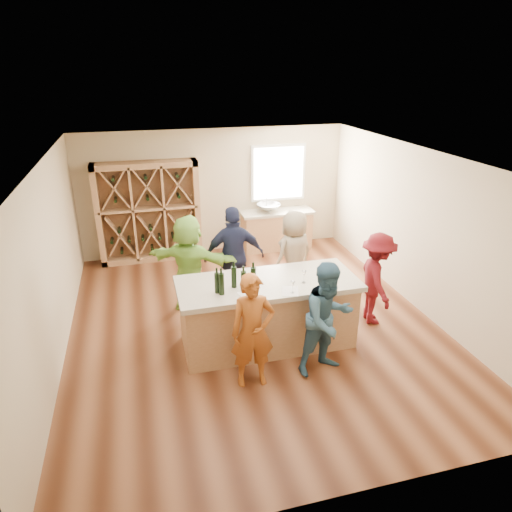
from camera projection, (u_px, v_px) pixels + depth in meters
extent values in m
cube|color=brown|center=(253.00, 325.00, 7.80)|extent=(6.00, 7.00, 0.10)
cube|color=white|center=(253.00, 155.00, 6.67)|extent=(6.00, 7.00, 0.10)
cube|color=#C1AF8C|center=(214.00, 191.00, 10.39)|extent=(6.00, 0.10, 2.80)
cube|color=#C1AF8C|center=(353.00, 389.00, 4.08)|extent=(6.00, 0.10, 2.80)
cube|color=#C1AF8C|center=(47.00, 267.00, 6.51)|extent=(0.10, 7.00, 2.80)
cube|color=#C1AF8C|center=(422.00, 230.00, 7.95)|extent=(0.10, 7.00, 2.80)
cube|color=white|center=(278.00, 173.00, 10.54)|extent=(1.30, 0.06, 1.30)
cube|color=white|center=(279.00, 173.00, 10.51)|extent=(1.18, 0.01, 1.18)
cube|color=#AA7A51|center=(149.00, 212.00, 9.91)|extent=(2.20, 0.45, 2.20)
cube|color=#AA7A51|center=(277.00, 231.00, 10.79)|extent=(1.60, 0.58, 0.86)
cube|color=#B7AE97|center=(277.00, 212.00, 10.61)|extent=(1.70, 0.62, 0.06)
imported|color=silver|center=(269.00, 208.00, 10.52)|extent=(0.54, 0.54, 0.19)
cylinder|color=silver|center=(267.00, 203.00, 10.65)|extent=(0.02, 0.02, 0.30)
cube|color=#AA7A51|center=(268.00, 315.00, 7.05)|extent=(2.60, 1.00, 1.00)
cube|color=#B7AE97|center=(268.00, 284.00, 6.83)|extent=(2.72, 1.12, 0.08)
cylinder|color=black|center=(217.00, 283.00, 6.43)|extent=(0.08, 0.08, 0.30)
cylinder|color=black|center=(221.00, 284.00, 6.38)|extent=(0.09, 0.09, 0.32)
cylinder|color=black|center=(234.00, 277.00, 6.58)|extent=(0.08, 0.08, 0.32)
cylinder|color=black|center=(244.00, 281.00, 6.48)|extent=(0.09, 0.09, 0.30)
cylinder|color=black|center=(253.00, 278.00, 6.57)|extent=(0.10, 0.10, 0.32)
cone|color=white|center=(293.00, 287.00, 6.44)|extent=(0.09, 0.09, 0.18)
cone|color=white|center=(319.00, 282.00, 6.58)|extent=(0.09, 0.09, 0.19)
cone|color=white|center=(304.00, 277.00, 6.74)|extent=(0.09, 0.09, 0.20)
cone|color=white|center=(333.00, 276.00, 6.80)|extent=(0.07, 0.07, 0.16)
cube|color=white|center=(248.00, 295.00, 6.41)|extent=(0.28, 0.34, 0.00)
cube|color=white|center=(290.00, 291.00, 6.53)|extent=(0.32, 0.38, 0.00)
cube|color=white|center=(329.00, 286.00, 6.68)|extent=(0.33, 0.37, 0.00)
imported|color=#994C19|center=(253.00, 331.00, 6.03)|extent=(0.62, 0.47, 1.63)
imported|color=#335972|center=(328.00, 319.00, 6.29)|extent=(0.90, 0.63, 1.67)
imported|color=#590F14|center=(377.00, 279.00, 7.56)|extent=(0.66, 1.09, 1.58)
imported|color=#191E38|center=(234.00, 256.00, 8.12)|extent=(1.12, 0.64, 1.83)
imported|color=gray|center=(294.00, 255.00, 8.38)|extent=(0.96, 0.80, 1.68)
imported|color=#8CC64C|center=(189.00, 263.00, 7.93)|extent=(1.71, 1.27, 1.75)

